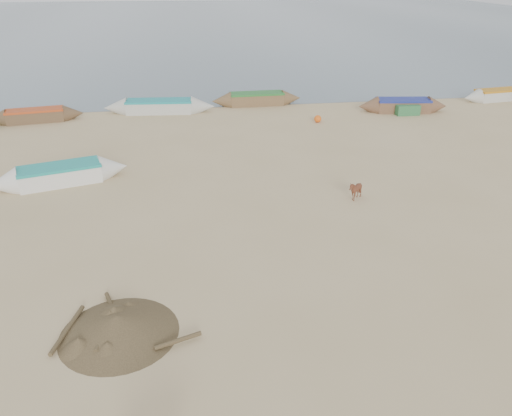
{
  "coord_description": "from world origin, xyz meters",
  "views": [
    {
      "loc": [
        -2.38,
        -11.58,
        8.65
      ],
      "look_at": [
        0.0,
        4.0,
        1.0
      ],
      "focal_mm": 35.0,
      "sensor_mm": 36.0,
      "label": 1
    }
  ],
  "objects": [
    {
      "name": "ground",
      "position": [
        0.0,
        0.0,
        0.0
      ],
      "size": [
        140.0,
        140.0,
        0.0
      ],
      "primitive_type": "plane",
      "color": "tan",
      "rests_on": "ground"
    },
    {
      "name": "sea",
      "position": [
        0.0,
        82.0,
        0.01
      ],
      "size": [
        160.0,
        160.0,
        0.0
      ],
      "primitive_type": "plane",
      "color": "slate",
      "rests_on": "ground"
    },
    {
      "name": "calf_front",
      "position": [
        4.45,
        6.22,
        0.42
      ],
      "size": [
        0.76,
        0.67,
        0.83
      ],
      "primitive_type": "imported",
      "rotation": [
        0.0,
        0.0,
        -1.57
      ],
      "color": "#592D1C",
      "rests_on": "ground"
    },
    {
      "name": "near_canoe",
      "position": [
        -7.83,
        9.82,
        0.42
      ],
      "size": [
        5.98,
        2.87,
        0.84
      ],
      "primitive_type": null,
      "rotation": [
        0.0,
        0.0,
        0.28
      ],
      "color": "silver",
      "rests_on": "ground"
    },
    {
      "name": "debris_pile",
      "position": [
        -4.36,
        -0.86,
        0.28
      ],
      "size": [
        4.03,
        4.03,
        0.56
      ],
      "primitive_type": "cone",
      "rotation": [
        0.0,
        0.0,
        0.37
      ],
      "color": "brown",
      "rests_on": "ground"
    },
    {
      "name": "waterline_canoes",
      "position": [
        -1.41,
        20.59,
        0.42
      ],
      "size": [
        56.52,
        4.89,
        0.92
      ],
      "color": "brown",
      "rests_on": "ground"
    },
    {
      "name": "beach_clutter",
      "position": [
        3.99,
        19.63,
        0.3
      ],
      "size": [
        47.49,
        4.72,
        0.64
      ],
      "color": "#306B41",
      "rests_on": "ground"
    }
  ]
}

